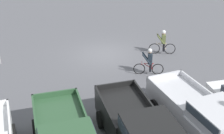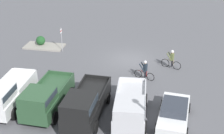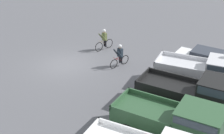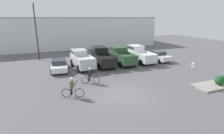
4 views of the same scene
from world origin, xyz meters
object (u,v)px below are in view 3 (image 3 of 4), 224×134
sedan_0 (206,60)px  cyclist_0 (120,55)px  pickup_truck_1 (198,95)px  pickup_truck_2 (175,122)px  cyclist_1 (104,39)px  pickup_truck_0 (204,72)px

sedan_0 → cyclist_0: bearing=-66.6°
pickup_truck_1 → pickup_truck_2: bearing=-7.3°
pickup_truck_2 → cyclist_1: 11.64m
sedan_0 → cyclist_0: 5.97m
pickup_truck_2 → cyclist_1: bearing=-134.3°
sedan_0 → cyclist_1: cyclist_1 is taller
pickup_truck_0 → cyclist_1: (-2.49, -8.33, -0.25)m
pickup_truck_2 → cyclist_0: bearing=-135.7°
sedan_0 → pickup_truck_2: size_ratio=0.86×
sedan_0 → pickup_truck_2: bearing=2.9°
pickup_truck_2 → cyclist_0: size_ratio=3.03×
pickup_truck_0 → pickup_truck_2: 5.64m
pickup_truck_0 → cyclist_0: (-0.40, -5.91, -0.28)m
cyclist_0 → cyclist_1: cyclist_1 is taller
pickup_truck_1 → cyclist_1: 10.20m
pickup_truck_2 → cyclist_0: 8.45m
pickup_truck_2 → pickup_truck_0: bearing=179.9°
pickup_truck_1 → cyclist_0: pickup_truck_1 is taller
sedan_0 → pickup_truck_0: pickup_truck_0 is taller
pickup_truck_1 → pickup_truck_2: pickup_truck_1 is taller
sedan_0 → cyclist_1: (0.28, -7.90, 0.17)m
pickup_truck_2 → cyclist_1: pickup_truck_2 is taller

